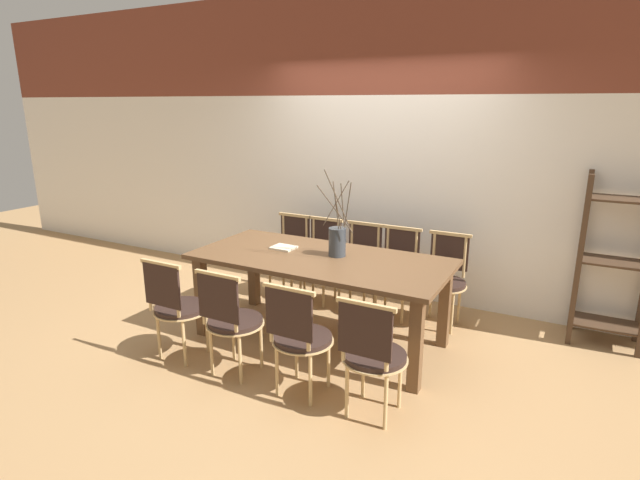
{
  "coord_description": "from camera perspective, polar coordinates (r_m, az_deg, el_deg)",
  "views": [
    {
      "loc": [
        1.92,
        -3.6,
        2.05
      ],
      "look_at": [
        0.0,
        0.0,
        0.92
      ],
      "focal_mm": 28.0,
      "sensor_mm": 36.0,
      "label": 1
    }
  ],
  "objects": [
    {
      "name": "chair_near_right",
      "position": [
        3.35,
        6.0,
        -12.63
      ],
      "size": [
        0.45,
        0.45,
        0.87
      ],
      "color": "black",
      "rests_on": "ground_plane"
    },
    {
      "name": "chair_far_leftend",
      "position": [
        5.45,
        -3.55,
        -1.36
      ],
      "size": [
        0.45,
        0.45,
        0.87
      ],
      "rotation": [
        0.0,
        0.0,
        3.14
      ],
      "color": "black",
      "rests_on": "ground_plane"
    },
    {
      "name": "book_stack",
      "position": [
        4.52,
        -4.19,
        -0.87
      ],
      "size": [
        0.21,
        0.18,
        0.02
      ],
      "color": "beige",
      "rests_on": "dining_table"
    },
    {
      "name": "wall_rear",
      "position": [
        5.36,
        7.1,
        10.5
      ],
      "size": [
        12.0,
        0.06,
        3.2
      ],
      "color": "white",
      "rests_on": "ground_plane"
    },
    {
      "name": "chair_near_leftend",
      "position": [
        4.22,
        -16.07,
        -7.08
      ],
      "size": [
        0.45,
        0.45,
        0.87
      ],
      "color": "black",
      "rests_on": "ground_plane"
    },
    {
      "name": "vase_centerpiece",
      "position": [
        4.27,
        1.99,
        -0.08
      ],
      "size": [
        0.35,
        0.35,
        0.76
      ],
      "color": "#33383D",
      "rests_on": "dining_table"
    },
    {
      "name": "chair_near_left",
      "position": [
        3.88,
        -10.12,
        -8.73
      ],
      "size": [
        0.45,
        0.45,
        0.87
      ],
      "color": "black",
      "rests_on": "ground_plane"
    },
    {
      "name": "chair_far_left",
      "position": [
        5.27,
        0.02,
        -1.93
      ],
      "size": [
        0.45,
        0.45,
        0.87
      ],
      "rotation": [
        0.0,
        0.0,
        3.14
      ],
      "color": "black",
      "rests_on": "ground_plane"
    },
    {
      "name": "dining_table",
      "position": [
        4.3,
        0.0,
        -3.23
      ],
      "size": [
        2.2,
        1.01,
        0.77
      ],
      "color": "brown",
      "rests_on": "ground_plane"
    },
    {
      "name": "chair_far_rightend",
      "position": [
        4.82,
        14.02,
        -4.07
      ],
      "size": [
        0.45,
        0.45,
        0.87
      ],
      "rotation": [
        0.0,
        0.0,
        3.14
      ],
      "color": "black",
      "rests_on": "ground_plane"
    },
    {
      "name": "chair_near_center",
      "position": [
        3.57,
        -2.37,
        -10.72
      ],
      "size": [
        0.45,
        0.45,
        0.87
      ],
      "color": "black",
      "rests_on": "ground_plane"
    },
    {
      "name": "ground_plane",
      "position": [
        4.56,
        0.0,
        -11.26
      ],
      "size": [
        16.0,
        16.0,
        0.0
      ],
      "primitive_type": "plane",
      "color": "#A87F51"
    },
    {
      "name": "chair_far_center",
      "position": [
        5.08,
        4.53,
        -2.64
      ],
      "size": [
        0.45,
        0.45,
        0.87
      ],
      "rotation": [
        0.0,
        0.0,
        3.14
      ],
      "color": "black",
      "rests_on": "ground_plane"
    },
    {
      "name": "chair_far_right",
      "position": [
        4.95,
        8.73,
        -3.29
      ],
      "size": [
        0.45,
        0.45,
        0.87
      ],
      "rotation": [
        0.0,
        0.0,
        3.14
      ],
      "color": "black",
      "rests_on": "ground_plane"
    },
    {
      "name": "shelving_rack",
      "position": [
        4.91,
        30.59,
        -2.21
      ],
      "size": [
        0.57,
        0.38,
        1.5
      ],
      "color": "#422D1E",
      "rests_on": "ground_plane"
    }
  ]
}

